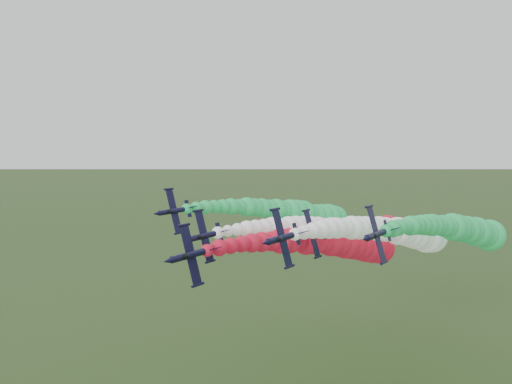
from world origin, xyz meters
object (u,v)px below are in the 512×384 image
jet_inner_left (337,232)px  jet_outer_left (303,214)px  jet_inner_right (403,233)px  jet_lead (344,244)px  jet_trail (407,230)px  jet_outer_right (466,231)px

jet_inner_left → jet_outer_left: (-13.70, 7.13, 2.34)m
jet_inner_left → jet_inner_right: bearing=-0.2°
jet_inner_right → jet_lead: bearing=-131.1°
jet_inner_right → jet_trail: 18.21m
jet_lead → jet_trail: 28.26m
jet_outer_right → jet_trail: size_ratio=1.00×
jet_lead → jet_outer_left: bearing=139.4°
jet_outer_right → jet_trail: (-16.01, 7.39, -2.76)m
jet_trail → jet_inner_left: bearing=-123.2°
jet_lead → jet_outer_left: (-20.80, 17.80, 2.71)m
jet_lead → jet_inner_left: bearing=123.6°
jet_inner_right → jet_trail: (-5.08, 17.31, -2.48)m
jet_inner_left → jet_outer_left: 15.62m
jet_outer_left → jet_lead: bearing=-40.6°
jet_inner_left → jet_outer_right: (27.32, 9.88, 1.82)m
jet_lead → jet_outer_left: 27.51m
jet_inner_right → jet_trail: size_ratio=1.00×
jet_inner_left → jet_inner_right: (16.38, -0.05, 1.54)m
jet_inner_left → jet_outer_right: bearing=19.9°
jet_inner_left → jet_outer_left: bearing=152.5°
jet_lead → jet_inner_right: (9.28, 10.63, 1.91)m
jet_lead → jet_outer_right: 28.91m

